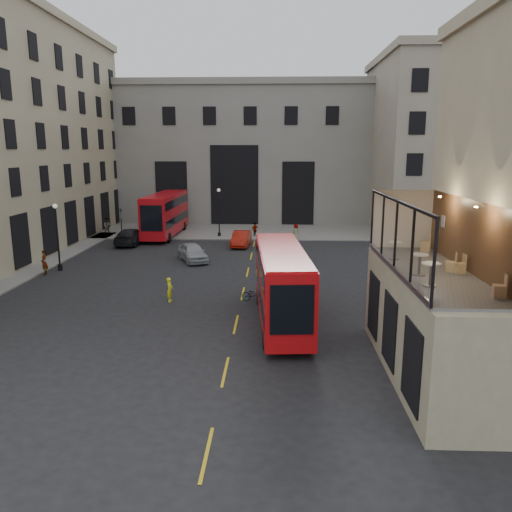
{
  "coord_description": "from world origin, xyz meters",
  "views": [
    {
      "loc": [
        0.1,
        -20.08,
        9.46
      ],
      "look_at": [
        -1.04,
        10.1,
        3.0
      ],
      "focal_mm": 35.0,
      "sensor_mm": 36.0,
      "label": 1
    }
  ],
  "objects_px": {
    "pedestrian_a": "(107,226)",
    "car_b": "(241,239)",
    "bus_near": "(282,282)",
    "street_lamp_b": "(219,215)",
    "pedestrian_b": "(170,231)",
    "cafe_table_near": "(431,271)",
    "car_a": "(193,252)",
    "traffic_light_near": "(258,259)",
    "cafe_table_far": "(395,248)",
    "cafe_chair_d": "(425,246)",
    "pedestrian_e": "(44,263)",
    "pedestrian_c": "(255,230)",
    "cafe_table_mid": "(419,261)",
    "traffic_light_far": "(121,223)",
    "bicycle": "(254,295)",
    "cafe_chair_b": "(460,267)",
    "cafe_chair_a": "(500,290)",
    "car_c": "(131,237)",
    "street_lamp_a": "(58,241)",
    "pedestrian_d": "(296,232)",
    "cyclist": "(170,290)",
    "bus_far": "(166,212)",
    "cafe_chair_c": "(451,266)"
  },
  "relations": [
    {
      "from": "pedestrian_b",
      "to": "pedestrian_d",
      "type": "bearing_deg",
      "value": -55.37
    },
    {
      "from": "street_lamp_b",
      "to": "cafe_table_near",
      "type": "height_order",
      "value": "cafe_table_near"
    },
    {
      "from": "bus_near",
      "to": "cafe_chair_a",
      "type": "relative_size",
      "value": 13.54
    },
    {
      "from": "traffic_light_far",
      "to": "car_b",
      "type": "distance_m",
      "value": 11.91
    },
    {
      "from": "traffic_light_near",
      "to": "cafe_table_far",
      "type": "xyz_separation_m",
      "value": [
        6.52,
        -9.77,
        2.7
      ]
    },
    {
      "from": "traffic_light_near",
      "to": "car_c",
      "type": "bearing_deg",
      "value": 127.96
    },
    {
      "from": "pedestrian_e",
      "to": "cafe_table_mid",
      "type": "distance_m",
      "value": 29.4
    },
    {
      "from": "car_c",
      "to": "cafe_chair_a",
      "type": "bearing_deg",
      "value": 125.98
    },
    {
      "from": "bicycle",
      "to": "pedestrian_c",
      "type": "height_order",
      "value": "pedestrian_c"
    },
    {
      "from": "cafe_table_near",
      "to": "car_a",
      "type": "bearing_deg",
      "value": 117.81
    },
    {
      "from": "street_lamp_b",
      "to": "cafe_table_mid",
      "type": "height_order",
      "value": "cafe_table_mid"
    },
    {
      "from": "cafe_table_near",
      "to": "traffic_light_near",
      "type": "bearing_deg",
      "value": 115.25
    },
    {
      "from": "traffic_light_far",
      "to": "bicycle",
      "type": "relative_size",
      "value": 2.24
    },
    {
      "from": "cafe_table_near",
      "to": "cafe_chair_a",
      "type": "distance_m",
      "value": 2.36
    },
    {
      "from": "pedestrian_a",
      "to": "pedestrian_c",
      "type": "xyz_separation_m",
      "value": [
        16.9,
        -1.45,
        -0.11
      ]
    },
    {
      "from": "bus_near",
      "to": "cafe_chair_b",
      "type": "bearing_deg",
      "value": -43.4
    },
    {
      "from": "pedestrian_c",
      "to": "pedestrian_e",
      "type": "distance_m",
      "value": 23.36
    },
    {
      "from": "pedestrian_b",
      "to": "cafe_table_far",
      "type": "bearing_deg",
      "value": -117.91
    },
    {
      "from": "bus_near",
      "to": "pedestrian_a",
      "type": "xyz_separation_m",
      "value": [
        -19.47,
        29.13,
        -1.43
      ]
    },
    {
      "from": "pedestrian_c",
      "to": "cafe_chair_d",
      "type": "relative_size",
      "value": 1.8
    },
    {
      "from": "pedestrian_a",
      "to": "pedestrian_b",
      "type": "xyz_separation_m",
      "value": [
        7.84,
        -2.95,
        -0.11
      ]
    },
    {
      "from": "bicycle",
      "to": "traffic_light_near",
      "type": "bearing_deg",
      "value": 13.35
    },
    {
      "from": "bus_far",
      "to": "bicycle",
      "type": "xyz_separation_m",
      "value": [
        10.85,
        -24.2,
        -2.2
      ]
    },
    {
      "from": "car_c",
      "to": "pedestrian_b",
      "type": "distance_m",
      "value": 4.69
    },
    {
      "from": "cafe_chair_d",
      "to": "pedestrian_e",
      "type": "bearing_deg",
      "value": 153.28
    },
    {
      "from": "pedestrian_e",
      "to": "cafe_table_near",
      "type": "distance_m",
      "value": 30.34
    },
    {
      "from": "bus_near",
      "to": "car_a",
      "type": "relative_size",
      "value": 2.33
    },
    {
      "from": "street_lamp_a",
      "to": "bicycle",
      "type": "bearing_deg",
      "value": -25.95
    },
    {
      "from": "traffic_light_far",
      "to": "cafe_table_near",
      "type": "height_order",
      "value": "cafe_table_near"
    },
    {
      "from": "car_b",
      "to": "street_lamp_b",
      "type": "bearing_deg",
      "value": 122.12
    },
    {
      "from": "street_lamp_b",
      "to": "cafe_chair_d",
      "type": "bearing_deg",
      "value": -65.87
    },
    {
      "from": "street_lamp_b",
      "to": "cyclist",
      "type": "height_order",
      "value": "street_lamp_b"
    },
    {
      "from": "cafe_chair_b",
      "to": "pedestrian_e",
      "type": "bearing_deg",
      "value": 146.09
    },
    {
      "from": "pedestrian_b",
      "to": "pedestrian_c",
      "type": "bearing_deg",
      "value": -47.27
    },
    {
      "from": "bus_near",
      "to": "cafe_chair_d",
      "type": "distance_m",
      "value": 7.75
    },
    {
      "from": "pedestrian_b",
      "to": "cafe_chair_a",
      "type": "xyz_separation_m",
      "value": [
        18.79,
        -36.24,
        4.02
      ]
    },
    {
      "from": "pedestrian_d",
      "to": "cafe_table_near",
      "type": "bearing_deg",
      "value": 136.64
    },
    {
      "from": "car_a",
      "to": "pedestrian_e",
      "type": "distance_m",
      "value": 11.82
    },
    {
      "from": "traffic_light_near",
      "to": "pedestrian_b",
      "type": "distance_m",
      "value": 22.97
    },
    {
      "from": "pedestrian_c",
      "to": "cafe_table_far",
      "type": "distance_m",
      "value": 33.0
    },
    {
      "from": "traffic_light_near",
      "to": "cafe_table_near",
      "type": "bearing_deg",
      "value": -64.75
    },
    {
      "from": "cyclist",
      "to": "cafe_chair_c",
      "type": "height_order",
      "value": "cafe_chair_c"
    },
    {
      "from": "cafe_table_near",
      "to": "cafe_chair_a",
      "type": "bearing_deg",
      "value": -35.44
    },
    {
      "from": "car_c",
      "to": "pedestrian_b",
      "type": "height_order",
      "value": "pedestrian_b"
    },
    {
      "from": "bus_near",
      "to": "cyclist",
      "type": "xyz_separation_m",
      "value": [
        -7.01,
        3.73,
        -1.59
      ]
    },
    {
      "from": "street_lamp_b",
      "to": "pedestrian_a",
      "type": "distance_m",
      "value": 13.14
    },
    {
      "from": "street_lamp_b",
      "to": "pedestrian_b",
      "type": "distance_m",
      "value": 5.56
    },
    {
      "from": "car_b",
      "to": "pedestrian_a",
      "type": "relative_size",
      "value": 2.46
    },
    {
      "from": "pedestrian_a",
      "to": "car_b",
      "type": "bearing_deg",
      "value": -34.49
    },
    {
      "from": "pedestrian_b",
      "to": "cafe_chair_b",
      "type": "relative_size",
      "value": 2.15
    }
  ]
}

